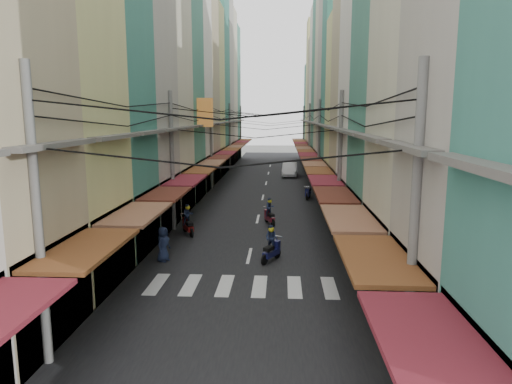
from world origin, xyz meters
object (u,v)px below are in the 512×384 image
(bicycle, at_px, (384,234))
(market_umbrella, at_px, (402,213))
(traffic_sign, at_px, (371,223))
(white_car, at_px, (290,176))

(bicycle, height_order, market_umbrella, market_umbrella)
(bicycle, xyz_separation_m, traffic_sign, (-2.25, -7.36, 2.41))
(bicycle, height_order, traffic_sign, traffic_sign)
(market_umbrella, xyz_separation_m, traffic_sign, (-1.95, -2.61, 0.11))
(bicycle, bearing_deg, market_umbrella, 162.45)
(market_umbrella, bearing_deg, white_car, 99.02)
(white_car, height_order, traffic_sign, traffic_sign)
(white_car, height_order, market_umbrella, market_umbrella)
(market_umbrella, bearing_deg, bicycle, 86.39)
(white_car, distance_m, traffic_sign, 32.68)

